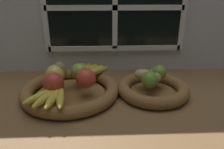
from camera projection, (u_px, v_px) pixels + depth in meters
ground_plane at (118, 100)px, 85.08cm from camera, size 140.00×90.00×3.00cm
back_wall at (115, 14)px, 101.35cm from camera, size 140.00×4.60×55.00cm
fruit_bowl_left at (70, 91)px, 84.62cm from camera, size 37.82×37.82×4.72cm
fruit_bowl_right at (153, 89)px, 85.86cm from camera, size 28.17×28.17×4.72cm
apple_red_right at (86, 78)px, 80.06cm from camera, size 7.44×7.44×7.44cm
apple_green_back at (79, 71)px, 87.39cm from camera, size 6.74×6.74×6.74cm
apple_golden_left at (55, 75)px, 83.33cm from camera, size 7.54×7.54×7.54cm
apple_red_front at (53, 83)px, 76.36cm from camera, size 7.38×7.38×7.38cm
pear_brown at (59, 72)px, 84.52cm from camera, size 7.80×7.82×8.37cm
banana_bunch_front at (52, 96)px, 72.19cm from camera, size 14.65×16.47×2.71cm
banana_bunch_back at (88, 71)px, 93.53cm from camera, size 14.37×17.47×2.80cm
potato_large at (154, 78)px, 84.08cm from camera, size 8.44×7.88×4.25cm
potato_oblong at (144, 75)px, 86.31cm from camera, size 9.04×7.38×4.80cm
potato_back at (156, 74)px, 88.03cm from camera, size 8.21×8.46×4.25cm
lime_near at (150, 80)px, 80.17cm from camera, size 6.39×6.39×6.39cm
lime_far at (159, 73)px, 87.26cm from camera, size 6.04×6.04×6.04cm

